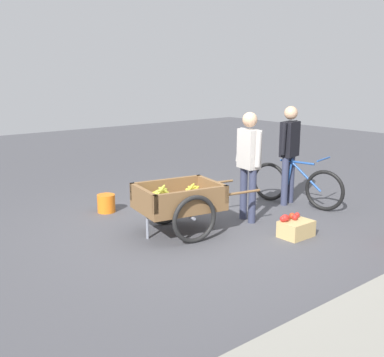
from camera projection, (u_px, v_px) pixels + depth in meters
ground_plane at (200, 229)px, 6.71m from camera, size 24.00×24.00×0.00m
fruit_cart at (178, 203)px, 6.47m from camera, size 1.76×1.07×0.71m
vendor_person at (249, 157)px, 6.89m from camera, size 0.26×0.56×1.61m
bicycle at (296, 185)px, 7.84m from camera, size 0.53×1.64×0.85m
cyclist_person at (289, 146)px, 7.80m from camera, size 0.51×0.27×1.63m
dog at (189, 188)px, 7.93m from camera, size 0.65×0.30×0.40m
plastic_bucket at (106, 203)px, 7.51m from camera, size 0.28×0.28×0.28m
apple_crate at (295, 228)px, 6.39m from camera, size 0.44×0.32×0.32m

